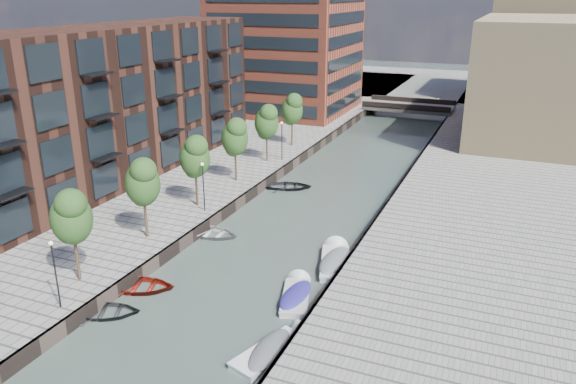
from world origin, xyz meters
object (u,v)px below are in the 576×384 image
Objects in this scene: sloop_2 at (140,289)px; sloop_3 at (211,236)px; tree_4 at (235,136)px; car at (480,124)px; tree_2 at (142,181)px; bridge at (409,107)px; tree_1 at (71,215)px; sloop_4 at (289,188)px; tree_6 at (292,108)px; sloop_1 at (107,315)px; motorboat_3 at (296,294)px; tree_3 at (195,155)px; tree_5 at (266,121)px; motorboat_1 at (276,349)px; motorboat_4 at (335,260)px.

sloop_2 reaches higher than sloop_3.
tree_4 is 1.67× the size of car.
bridge is at bearing 81.05° from tree_2.
tree_1 is 1.33× the size of sloop_4.
sloop_4 is (4.43, -11.62, -5.31)m from tree_6.
sloop_1 is at bearing 176.05° from sloop_3.
tree_2 is 1.67× the size of car.
sloop_3 is 44.44m from car.
sloop_3 is at bearing -96.13° from bridge.
sloop_4 is 32.41m from car.
sloop_1 is at bearing -93.52° from car.
sloop_1 is at bearing -24.48° from tree_1.
tree_6 is 1.33× the size of sloop_4.
sloop_2 is at bearing -162.79° from motorboat_3.
motorboat_3 is at bearing -36.07° from tree_3.
bridge is 2.86× the size of sloop_2.
sloop_1 is at bearing 161.72° from sloop_2.
bridge is 37.87m from sloop_4.
bridge is at bearing 94.25° from motorboat_3.
tree_5 is (0.00, 21.00, 0.00)m from tree_2.
motorboat_4 is (-0.32, 11.02, 0.02)m from motorboat_1.
tree_2 is 10.42m from sloop_1.
tree_2 is 49.20m from car.
tree_2 is at bearing 90.00° from tree_1.
tree_3 is 1.22× the size of motorboat_3.
car is at bearing 57.84° from tree_4.
tree_2 reaches higher than motorboat_3.
sloop_4 is at bearing -69.15° from tree_6.
tree_6 is 1.32× the size of sloop_3.
tree_5 is 1.00× the size of tree_6.
sloop_1 is at bearing -94.95° from bridge.
tree_6 is 1.67× the size of car.
sloop_1 is at bearing -82.12° from tree_4.
tree_5 is (0.00, 28.00, 0.00)m from tree_1.
sloop_3 is at bearing -98.13° from car.
tree_2 reaches higher than car.
motorboat_3 is (9.58, 6.18, 0.19)m from sloop_1.
motorboat_1 is at bearing -69.02° from tree_6.
tree_5 reaches higher than sloop_1.
motorboat_3 is (-1.10, 5.69, -0.01)m from motorboat_1.
car is at bearing 50.93° from tree_5.
sloop_2 is 52.85m from car.
car is at bearing -46.47° from sloop_4.
bridge is at bearing 95.57° from motorboat_4.
tree_4 is 21.22m from motorboat_3.
tree_1 is 1.00× the size of tree_5.
tree_3 reaches higher than motorboat_4.
tree_1 is 24.38m from sloop_4.
tree_2 is 1.00× the size of tree_3.
motorboat_1 reaches higher than sloop_1.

